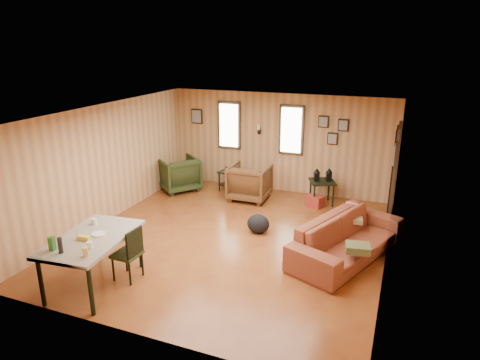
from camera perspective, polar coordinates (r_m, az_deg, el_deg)
The scene contains 11 objects.
room at distance 7.91m, azimuth 0.81°, elevation 0.66°, with size 5.54×6.04×2.44m.
sofa at distance 7.56m, azimuth 14.21°, elevation -6.72°, with size 2.42×0.71×0.95m, color brown.
recliner_brown at distance 9.98m, azimuth 1.30°, elevation -0.06°, with size 0.89×0.84×0.92m, color #553419.
recliner_green at distance 10.71m, azimuth -8.16°, elevation 1.01°, with size 0.89×0.83×0.91m, color #273216.
end_table at distance 10.58m, azimuth -1.35°, elevation 0.36°, with size 0.58×0.54×0.62m.
side_table at distance 9.83m, azimuth 10.93°, elevation 0.06°, with size 0.70×0.70×0.85m.
cooler at distance 9.80m, azimuth 10.01°, elevation -2.77°, with size 0.43×0.38×0.26m.
backpack at distance 8.34m, azimuth 2.44°, elevation -5.85°, with size 0.45×0.35×0.38m.
sofa_pillows at distance 7.60m, azimuth 15.10°, elevation -6.47°, with size 0.66×1.62×0.33m.
dining_table at distance 6.79m, azimuth -19.22°, elevation -7.79°, with size 1.10×1.66×1.03m.
dining_chair at distance 6.89m, azimuth -14.46°, elevation -9.18°, with size 0.41×0.41×0.86m.
Camera 1 is at (2.83, -6.78, 3.59)m, focal length 32.00 mm.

